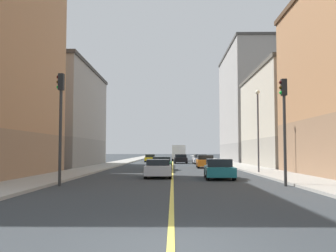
{
  "coord_description": "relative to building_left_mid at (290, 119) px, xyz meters",
  "views": [
    {
      "loc": [
        0.05,
        -7.67,
        1.9
      ],
      "look_at": [
        -0.38,
        25.21,
        3.98
      ],
      "focal_mm": 41.39,
      "sensor_mm": 36.0,
      "label": 1
    }
  ],
  "objects": [
    {
      "name": "sidewalk_left",
      "position": [
        -5.8,
        11.11,
        -5.57
      ],
      "size": [
        3.22,
        168.0,
        0.15
      ],
      "primitive_type": "cube",
      "color": "#9E9B93",
      "rests_on": "ground"
    },
    {
      "name": "car_yellow",
      "position": [
        -17.63,
        19.08,
        -5.01
      ],
      "size": [
        2.01,
        4.53,
        1.27
      ],
      "color": "gold",
      "rests_on": "ground"
    },
    {
      "name": "lane_center_stripe",
      "position": [
        -13.85,
        11.11,
        -5.63
      ],
      "size": [
        0.16,
        154.0,
        0.01
      ],
      "primitive_type": "cube",
      "color": "#E5D14C",
      "rests_on": "ground"
    },
    {
      "name": "street_lamp_left_near",
      "position": [
        -6.81,
        -13.79,
        -1.38
      ],
      "size": [
        0.36,
        0.36,
        6.74
      ],
      "color": "#4C4C51",
      "rests_on": "ground"
    },
    {
      "name": "building_right_midblock",
      "position": [
        -27.7,
        1.01,
        0.29
      ],
      "size": [
        8.67,
        18.81,
        11.85
      ],
      "color": "slate",
      "rests_on": "ground"
    },
    {
      "name": "building_left_mid",
      "position": [
        0.0,
        0.0,
        0.0
      ],
      "size": [
        8.67,
        18.34,
        11.26
      ],
      "color": "#9D9688",
      "rests_on": "ground"
    },
    {
      "name": "traffic_light_right_near",
      "position": [
        -19.9,
        -24.78,
        -1.71
      ],
      "size": [
        0.4,
        0.32,
        6.08
      ],
      "color": "#2D2D2D",
      "rests_on": "ground"
    },
    {
      "name": "box_truck",
      "position": [
        -12.8,
        24.92,
        -4.09
      ],
      "size": [
        2.41,
        7.75,
        2.84
      ],
      "color": "maroon",
      "rests_on": "ground"
    },
    {
      "name": "building_left_far",
      "position": [
        0.0,
        22.77,
        4.16
      ],
      "size": [
        8.67,
        22.93,
        19.59
      ],
      "color": "gray",
      "rests_on": "ground"
    },
    {
      "name": "car_orange",
      "position": [
        -10.26,
        -3.0,
        -4.96
      ],
      "size": [
        1.95,
        4.34,
        1.4
      ],
      "color": "orange",
      "rests_on": "ground"
    },
    {
      "name": "sidewalk_right",
      "position": [
        -21.9,
        11.11,
        -5.57
      ],
      "size": [
        3.22,
        168.0,
        0.15
      ],
      "primitive_type": "cube",
      "color": "#9E9B93",
      "rests_on": "ground"
    },
    {
      "name": "car_white",
      "position": [
        -10.0,
        8.96,
        -4.98
      ],
      "size": [
        2.02,
        4.33,
        1.36
      ],
      "color": "white",
      "rests_on": "ground"
    },
    {
      "name": "car_black",
      "position": [
        -12.67,
        11.9,
        -4.99
      ],
      "size": [
        1.97,
        4.2,
        1.34
      ],
      "color": "black",
      "rests_on": "ground"
    },
    {
      "name": "ground_plane",
      "position": [
        -13.85,
        -37.89,
        -5.64
      ],
      "size": [
        400.0,
        400.0,
        0.0
      ],
      "primitive_type": "plane",
      "color": "#303539",
      "rests_on": "ground"
    },
    {
      "name": "car_silver",
      "position": [
        -14.85,
        -18.28,
        -5.01
      ],
      "size": [
        1.92,
        4.05,
        1.27
      ],
      "color": "silver",
      "rests_on": "ground"
    },
    {
      "name": "traffic_light_left_near",
      "position": [
        -7.83,
        -24.78,
        -1.9
      ],
      "size": [
        0.4,
        0.32,
        5.76
      ],
      "color": "#2D2D2D",
      "rests_on": "ground"
    },
    {
      "name": "car_teal",
      "position": [
        -10.7,
        -19.39,
        -4.99
      ],
      "size": [
        2.04,
        4.43,
        1.33
      ],
      "color": "#196670",
      "rests_on": "ground"
    },
    {
      "name": "car_green",
      "position": [
        -14.92,
        -7.61,
        -5.02
      ],
      "size": [
        2.01,
        4.03,
        1.27
      ],
      "color": "#1E6B38",
      "rests_on": "ground"
    }
  ]
}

